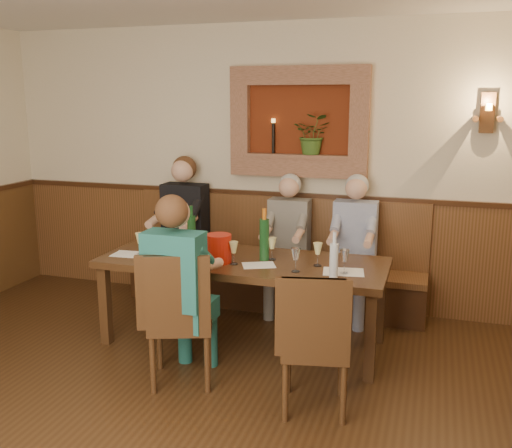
{
  "coord_description": "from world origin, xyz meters",
  "views": [
    {
      "loc": [
        1.5,
        -2.52,
        2.07
      ],
      "look_at": [
        0.1,
        1.9,
        1.05
      ],
      "focal_mm": 40.0,
      "sensor_mm": 36.0,
      "label": 1
    }
  ],
  "objects": [
    {
      "name": "wall_sconce",
      "position": [
        1.9,
        2.93,
        1.94
      ],
      "size": [
        0.25,
        0.2,
        0.35
      ],
      "color": "#4E3316",
      "rests_on": "ground"
    },
    {
      "name": "wine_glass_0",
      "position": [
        -0.27,
        1.55,
        0.85
      ],
      "size": [
        0.08,
        0.08,
        0.19
      ],
      "primitive_type": null,
      "color": "#DAD182",
      "rests_on": "dining_table"
    },
    {
      "name": "person_chair_front",
      "position": [
        -0.21,
        1.07,
        0.59
      ],
      "size": [
        0.42,
        0.52,
        1.43
      ],
      "color": "#1A515D",
      "rests_on": "ground"
    },
    {
      "name": "wine_glass_5",
      "position": [
        -0.69,
        1.91,
        0.85
      ],
      "size": [
        0.08,
        0.08,
        0.19
      ],
      "primitive_type": null,
      "color": "white",
      "rests_on": "dining_table"
    },
    {
      "name": "water_bottle",
      "position": [
        0.82,
        1.56,
        0.89
      ],
      "size": [
        0.09,
        0.09,
        0.36
      ],
      "rotation": [
        0.0,
        0.0,
        0.39
      ],
      "color": "silver",
      "rests_on": "dining_table"
    },
    {
      "name": "wine_glass_9",
      "position": [
        -0.02,
        1.69,
        0.85
      ],
      "size": [
        0.08,
        0.08,
        0.19
      ],
      "primitive_type": null,
      "color": "#DAD182",
      "rests_on": "dining_table"
    },
    {
      "name": "room_shell",
      "position": [
        0.0,
        0.0,
        1.89
      ],
      "size": [
        6.04,
        6.04,
        2.82
      ],
      "color": "beige",
      "rests_on": "ground"
    },
    {
      "name": "wine_glass_3",
      "position": [
        0.24,
        1.91,
        0.85
      ],
      "size": [
        0.08,
        0.08,
        0.19
      ],
      "primitive_type": null,
      "color": "#DAD182",
      "rests_on": "dining_table"
    },
    {
      "name": "wine_bottle_green_b",
      "position": [
        -0.53,
        1.99,
        0.92
      ],
      "size": [
        0.08,
        0.08,
        0.4
      ],
      "rotation": [
        0.0,
        0.0,
        0.13
      ],
      "color": "#19471E",
      "rests_on": "dining_table"
    },
    {
      "name": "wine_bottle_green_a",
      "position": [
        0.18,
        1.88,
        0.93
      ],
      "size": [
        0.08,
        0.08,
        0.44
      ],
      "rotation": [
        0.0,
        0.0,
        -0.02
      ],
      "color": "#19471E",
      "rests_on": "dining_table"
    },
    {
      "name": "tasting_sheet_c",
      "position": [
        0.87,
        1.74,
        0.75
      ],
      "size": [
        0.34,
        0.27,
        0.0
      ],
      "primitive_type": "cube",
      "rotation": [
        0.0,
        0.0,
        0.16
      ],
      "color": "white",
      "rests_on": "dining_table"
    },
    {
      "name": "dining_table",
      "position": [
        0.0,
        1.85,
        0.68
      ],
      "size": [
        2.4,
        0.9,
        0.75
      ],
      "color": "#362210",
      "rests_on": "ground"
    },
    {
      "name": "spittoon_bucket",
      "position": [
        -0.16,
        1.7,
        0.87
      ],
      "size": [
        0.27,
        0.27,
        0.24
      ],
      "primitive_type": "cylinder",
      "rotation": [
        0.0,
        0.0,
        -0.4
      ],
      "color": "red",
      "rests_on": "dining_table"
    },
    {
      "name": "wall_niche",
      "position": [
        0.24,
        2.94,
        1.81
      ],
      "size": [
        1.36,
        0.3,
        1.06
      ],
      "color": "#62230E",
      "rests_on": "ground"
    },
    {
      "name": "tasting_sheet_a",
      "position": [
        -0.99,
        1.7,
        0.75
      ],
      "size": [
        0.3,
        0.23,
        0.0
      ],
      "primitive_type": "cube",
      "rotation": [
        0.0,
        0.0,
        0.07
      ],
      "color": "white",
      "rests_on": "dining_table"
    },
    {
      "name": "tasting_sheet_b",
      "position": [
        0.18,
        1.72,
        0.75
      ],
      "size": [
        0.31,
        0.28,
        0.0
      ],
      "primitive_type": "cube",
      "rotation": [
        0.0,
        0.0,
        0.43
      ],
      "color": "white",
      "rests_on": "dining_table"
    },
    {
      "name": "person_bench_mid",
      "position": [
        0.17,
        2.69,
        0.56
      ],
      "size": [
        0.39,
        0.48,
        1.37
      ],
      "color": "#635F5A",
      "rests_on": "ground"
    },
    {
      "name": "tasting_sheet_d",
      "position": [
        -0.47,
        1.57,
        0.75
      ],
      "size": [
        0.29,
        0.24,
        0.0
      ],
      "primitive_type": "cube",
      "rotation": [
        0.0,
        0.0,
        -0.24
      ],
      "color": "white",
      "rests_on": "dining_table"
    },
    {
      "name": "wine_glass_6",
      "position": [
        -0.9,
        1.73,
        0.85
      ],
      "size": [
        0.08,
        0.08,
        0.19
      ],
      "primitive_type": null,
      "color": "#DAD182",
      "rests_on": "dining_table"
    },
    {
      "name": "wine_glass_8",
      "position": [
        0.64,
        1.85,
        0.85
      ],
      "size": [
        0.08,
        0.08,
        0.19
      ],
      "primitive_type": null,
      "color": "#DAD182",
      "rests_on": "dining_table"
    },
    {
      "name": "wainscoting",
      "position": [
        0.0,
        -0.0,
        0.59
      ],
      "size": [
        6.02,
        6.02,
        1.15
      ],
      "color": "#4E3316",
      "rests_on": "ground"
    },
    {
      "name": "chair_near_right",
      "position": [
        0.81,
        0.96,
        0.29
      ],
      "size": [
        0.52,
        0.52,
        0.99
      ],
      "rotation": [
        0.0,
        0.0,
        0.2
      ],
      "color": "#362210",
      "rests_on": "ground"
    },
    {
      "name": "person_bench_right",
      "position": [
        0.81,
        2.69,
        0.57
      ],
      "size": [
        0.4,
        0.49,
        1.39
      ],
      "color": "navy",
      "rests_on": "ground"
    },
    {
      "name": "bench",
      "position": [
        0.0,
        2.79,
        0.33
      ],
      "size": [
        3.0,
        0.45,
        1.11
      ],
      "color": "#381E0F",
      "rests_on": "ground"
    },
    {
      "name": "wine_glass_2",
      "position": [
        -0.56,
        1.6,
        0.85
      ],
      "size": [
        0.08,
        0.08,
        0.19
      ],
      "primitive_type": null,
      "color": "#DAD182",
      "rests_on": "dining_table"
    },
    {
      "name": "wine_glass_4",
      "position": [
        -0.37,
        1.92,
        0.85
      ],
      "size": [
        0.08,
        0.08,
        0.19
      ],
      "primitive_type": null,
      "color": "white",
      "rests_on": "dining_table"
    },
    {
      "name": "wine_glass_1",
      "position": [
        0.51,
        1.64,
        0.85
      ],
      "size": [
        0.08,
        0.08,
        0.19
      ],
      "primitive_type": null,
      "color": "white",
      "rests_on": "dining_table"
    },
    {
      "name": "person_bench_left",
      "position": [
        -0.95,
        2.69,
        0.63
      ],
      "size": [
        0.45,
        0.56,
        1.5
      ],
      "color": "black",
      "rests_on": "ground"
    },
    {
      "name": "wine_glass_7",
      "position": [
        0.88,
        1.7,
        0.85
      ],
      "size": [
        0.08,
        0.08,
        0.19
      ],
      "primitive_type": null,
      "color": "white",
      "rests_on": "dining_table"
    },
    {
      "name": "chair_near_left",
      "position": [
        -0.21,
        1.05,
        0.3
      ],
      "size": [
        0.58,
        0.58,
        1.02
      ],
      "rotation": [
        0.0,
        0.0,
        0.34
      ],
      "color": "#362210",
      "rests_on": "ground"
    }
  ]
}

